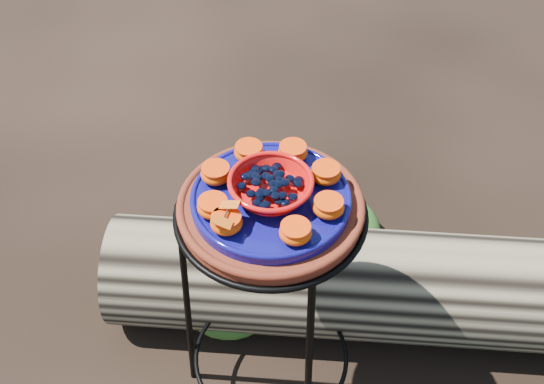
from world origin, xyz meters
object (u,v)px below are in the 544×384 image
Objects in this scene: terracotta_saucer at (271,208)px; cobalt_plate at (271,200)px; driftwood_log at (410,287)px; red_bowl at (271,188)px; plant_stand at (271,311)px.

terracotta_saucer is 1.17× the size of cobalt_plate.
cobalt_plate reaches higher than driftwood_log.
terracotta_saucer is at bearing 0.00° from red_bowl.
terracotta_saucer is at bearing 0.00° from cobalt_plate.
cobalt_plate is 2.00× the size of red_bowl.
plant_stand is 2.16× the size of cobalt_plate.
cobalt_plate is 0.19× the size of driftwood_log.
terracotta_saucer reaches higher than plant_stand.
cobalt_plate reaches higher than plant_stand.
red_bowl is at bearing -115.26° from driftwood_log.
plant_stand is 1.85× the size of terracotta_saucer.
terracotta_saucer is 2.33× the size of red_bowl.
driftwood_log is at bearing 64.74° from cobalt_plate.
terracotta_saucer is 0.03m from cobalt_plate.
driftwood_log is at bearing 64.74° from terracotta_saucer.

